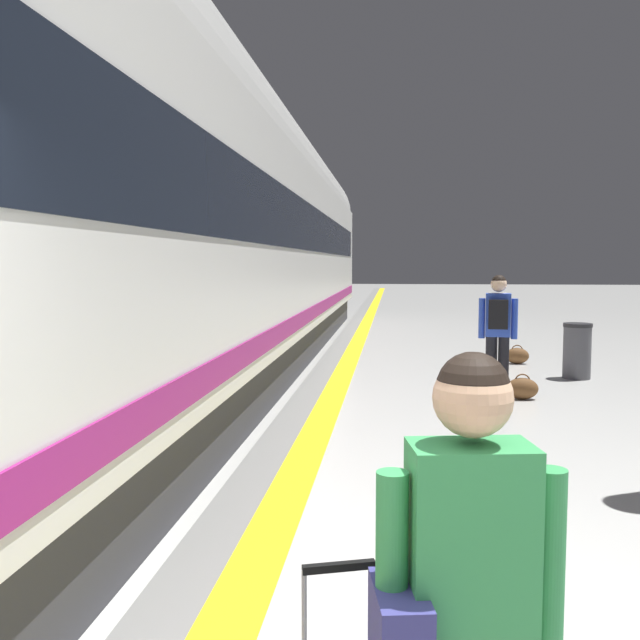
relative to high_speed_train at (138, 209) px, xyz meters
The scene contains 9 objects.
safety_line_strip 4.83m from the high_speed_train, 60.31° to the left, with size 0.36×80.00×0.01m, color yellow.
tactile_edge_band 4.72m from the high_speed_train, 64.05° to the left, with size 0.56×80.00×0.01m, color slate.
high_speed_train is the anchor object (origin of this frame).
traveller_foreground 6.71m from the high_speed_train, 61.69° to the right, with size 0.54×0.33×1.66m.
passenger_near 5.13m from the high_speed_train, 27.13° to the left, with size 0.53×0.37×1.72m.
duffel_bag_near 5.64m from the high_speed_train, 23.68° to the left, with size 0.44×0.26×0.36m.
passenger_mid 7.71m from the high_speed_train, 49.52° to the left, with size 0.46×0.28×1.55m.
duffel_bag_mid 7.93m from the high_speed_train, 46.43° to the left, with size 0.44×0.26×0.36m.
waste_bin 7.37m from the high_speed_train, 33.60° to the left, with size 0.46×0.46×0.91m.
Camera 1 is at (0.13, -1.17, 1.90)m, focal length 38.40 mm.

